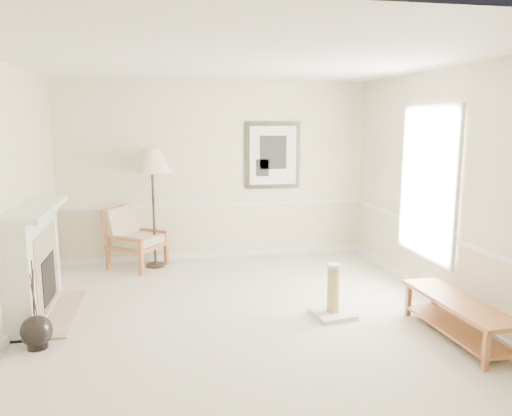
{
  "coord_description": "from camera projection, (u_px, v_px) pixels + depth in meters",
  "views": [
    {
      "loc": [
        -0.84,
        -5.36,
        2.28
      ],
      "look_at": [
        0.29,
        0.7,
        1.19
      ],
      "focal_mm": 35.0,
      "sensor_mm": 36.0,
      "label": 1
    }
  ],
  "objects": [
    {
      "name": "ground",
      "position": [
        242.0,
        321.0,
        5.74
      ],
      "size": [
        5.5,
        5.5,
        0.0
      ],
      "primitive_type": "plane",
      "color": "silver",
      "rests_on": "ground"
    },
    {
      "name": "room",
      "position": [
        253.0,
        158.0,
        5.51
      ],
      "size": [
        5.04,
        5.54,
        2.92
      ],
      "color": "beige",
      "rests_on": "ground"
    },
    {
      "name": "fireplace",
      "position": [
        35.0,
        263.0,
        5.78
      ],
      "size": [
        0.64,
        1.64,
        1.31
      ],
      "color": "white",
      "rests_on": "ground"
    },
    {
      "name": "floor_vase",
      "position": [
        37.0,
        332.0,
        5.02
      ],
      "size": [
        0.32,
        0.32,
        0.93
      ],
      "rotation": [
        0.0,
        0.0,
        -0.05
      ],
      "color": "black",
      "rests_on": "ground"
    },
    {
      "name": "armchair",
      "position": [
        131.0,
        235.0,
        7.79
      ],
      "size": [
        1.04,
        1.03,
        0.95
      ],
      "rotation": [
        0.0,
        0.0,
        0.94
      ],
      "color": "#A36034",
      "rests_on": "ground"
    },
    {
      "name": "floor_lamp",
      "position": [
        152.0,
        164.0,
        7.6
      ],
      "size": [
        0.75,
        0.75,
        1.85
      ],
      "rotation": [
        0.0,
        0.0,
        -0.36
      ],
      "color": "black",
      "rests_on": "ground"
    },
    {
      "name": "bench",
      "position": [
        457.0,
        313.0,
        5.24
      ],
      "size": [
        0.52,
        1.5,
        0.42
      ],
      "rotation": [
        0.0,
        0.0,
        0.05
      ],
      "color": "#A36034",
      "rests_on": "ground"
    },
    {
      "name": "scratching_post",
      "position": [
        333.0,
        300.0,
        5.84
      ],
      "size": [
        0.51,
        0.51,
        0.64
      ],
      "rotation": [
        0.0,
        0.0,
        0.15
      ],
      "color": "white",
      "rests_on": "ground"
    }
  ]
}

